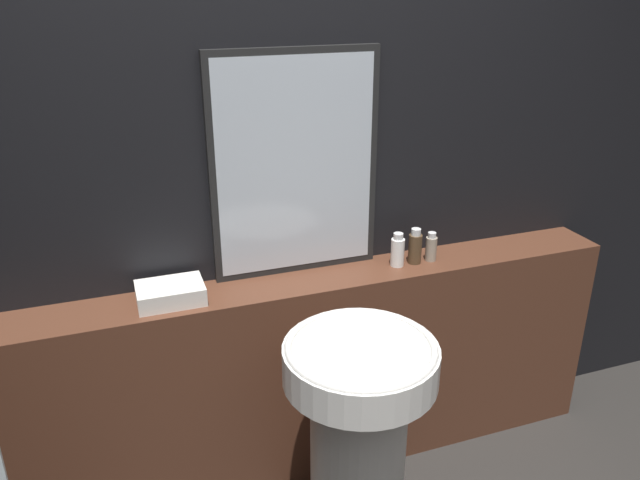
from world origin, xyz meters
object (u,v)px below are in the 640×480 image
(towel_stack, at_px, (170,293))
(pedestal_sink, at_px, (358,439))
(mirror, at_px, (295,166))
(lotion_bottle, at_px, (431,247))
(shampoo_bottle, at_px, (398,251))
(conditioner_bottle, at_px, (415,247))

(towel_stack, bearing_deg, pedestal_sink, -43.76)
(mirror, bearing_deg, lotion_bottle, -10.32)
(mirror, relative_size, lotion_bottle, 6.99)
(shampoo_bottle, bearing_deg, towel_stack, 180.00)
(towel_stack, bearing_deg, conditioner_bottle, 0.00)
(mirror, height_order, lotion_bottle, mirror)
(shampoo_bottle, relative_size, lotion_bottle, 1.14)
(conditioner_bottle, bearing_deg, shampoo_bottle, 180.00)
(mirror, distance_m, shampoo_bottle, 0.54)
(mirror, distance_m, towel_stack, 0.65)
(pedestal_sink, bearing_deg, towel_stack, 136.24)
(pedestal_sink, relative_size, mirror, 1.06)
(pedestal_sink, bearing_deg, lotion_bottle, 43.82)
(mirror, height_order, conditioner_bottle, mirror)
(towel_stack, height_order, shampoo_bottle, shampoo_bottle)
(mirror, relative_size, conditioner_bottle, 5.75)
(pedestal_sink, xyz_separation_m, mirror, (-0.02, 0.60, 0.79))
(lotion_bottle, bearing_deg, towel_stack, 180.00)
(pedestal_sink, height_order, conditioner_bottle, conditioner_bottle)
(shampoo_bottle, distance_m, conditioner_bottle, 0.08)
(conditioner_bottle, height_order, lotion_bottle, conditioner_bottle)
(mirror, distance_m, conditioner_bottle, 0.60)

